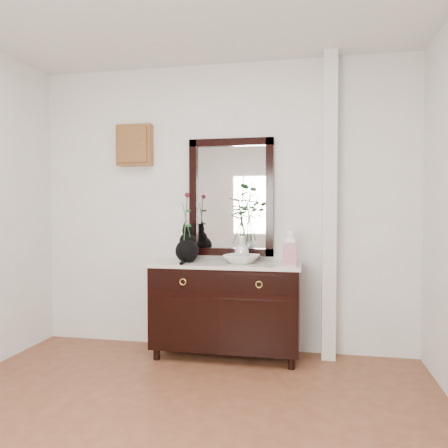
% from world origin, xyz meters
% --- Properties ---
extents(wall_back, '(3.60, 0.04, 2.70)m').
position_xyz_m(wall_back, '(0.00, 1.98, 1.35)').
color(wall_back, white).
rests_on(wall_back, ground).
extents(pilaster, '(0.12, 0.20, 2.70)m').
position_xyz_m(pilaster, '(1.00, 1.90, 1.35)').
color(pilaster, white).
rests_on(pilaster, ground).
extents(sideboard, '(1.33, 0.52, 0.82)m').
position_xyz_m(sideboard, '(0.10, 1.73, 0.47)').
color(sideboard, black).
rests_on(sideboard, ground).
extents(wall_mirror, '(0.80, 0.06, 1.10)m').
position_xyz_m(wall_mirror, '(0.10, 1.97, 1.44)').
color(wall_mirror, black).
rests_on(wall_mirror, wall_back).
extents(key_cabinet, '(0.35, 0.10, 0.40)m').
position_xyz_m(key_cabinet, '(-0.85, 1.94, 1.95)').
color(key_cabinet, brown).
rests_on(key_cabinet, wall_back).
extents(cat, '(0.28, 0.33, 0.34)m').
position_xyz_m(cat, '(-0.26, 1.71, 1.02)').
color(cat, black).
rests_on(cat, sideboard).
extents(lotus_bowl, '(0.37, 0.37, 0.08)m').
position_xyz_m(lotus_bowl, '(0.24, 1.73, 0.89)').
color(lotus_bowl, silver).
rests_on(lotus_bowl, sideboard).
extents(vase_branches, '(0.48, 0.48, 0.76)m').
position_xyz_m(vase_branches, '(0.24, 1.73, 1.25)').
color(vase_branches, silver).
rests_on(vase_branches, lotus_bowl).
extents(bud_vase_rose, '(0.09, 0.09, 0.64)m').
position_xyz_m(bud_vase_rose, '(-0.26, 1.68, 1.17)').
color(bud_vase_rose, '#2F6A38').
rests_on(bud_vase_rose, sideboard).
extents(ginger_jar, '(0.12, 0.12, 0.32)m').
position_xyz_m(ginger_jar, '(0.67, 1.66, 1.01)').
color(ginger_jar, silver).
rests_on(ginger_jar, sideboard).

